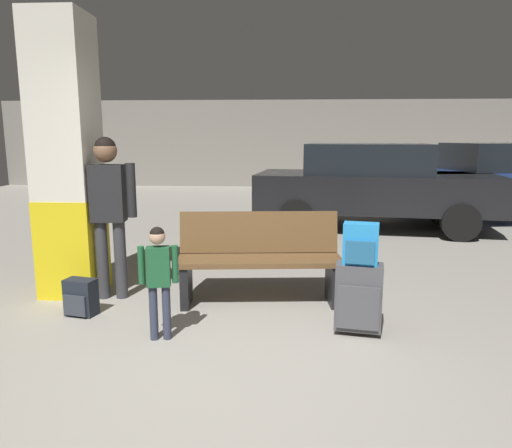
# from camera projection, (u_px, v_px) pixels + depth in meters

# --- Properties ---
(ground_plane) EXTENTS (18.00, 18.00, 0.10)m
(ground_plane) POSITION_uv_depth(u_px,v_px,m) (256.00, 250.00, 7.13)
(ground_plane) COLOR gray
(garage_back_wall) EXTENTS (18.00, 0.12, 2.80)m
(garage_back_wall) POSITION_uv_depth(u_px,v_px,m) (272.00, 144.00, 15.57)
(garage_back_wall) COLOR gray
(garage_back_wall) RESTS_ON ground_plane
(structural_pillar) EXTENTS (0.57, 0.57, 2.82)m
(structural_pillar) POSITION_uv_depth(u_px,v_px,m) (67.00, 160.00, 4.82)
(structural_pillar) COLOR yellow
(structural_pillar) RESTS_ON ground_plane
(bench) EXTENTS (1.64, 0.66, 0.89)m
(bench) POSITION_uv_depth(u_px,v_px,m) (259.00, 258.00, 4.71)
(bench) COLOR brown
(bench) RESTS_ON ground_plane
(suitcase) EXTENTS (0.41, 0.29, 0.60)m
(suitcase) POSITION_uv_depth(u_px,v_px,m) (358.00, 297.00, 3.94)
(suitcase) COLOR #4C4C51
(suitcase) RESTS_ON ground_plane
(backpack_bright) EXTENTS (0.31, 0.24, 0.34)m
(backpack_bright) POSITION_uv_depth(u_px,v_px,m) (361.00, 244.00, 3.85)
(backpack_bright) COLOR #268CD8
(backpack_bright) RESTS_ON suitcase
(child) EXTENTS (0.31, 0.18, 0.93)m
(child) POSITION_uv_depth(u_px,v_px,m) (158.00, 271.00, 3.79)
(child) COLOR #33384C
(child) RESTS_ON ground_plane
(adult) EXTENTS (0.56, 0.23, 1.63)m
(adult) POSITION_uv_depth(u_px,v_px,m) (108.00, 201.00, 4.71)
(adult) COLOR #38383D
(adult) RESTS_ON ground_plane
(backpack_dark_floor) EXTENTS (0.31, 0.24, 0.34)m
(backpack_dark_floor) POSITION_uv_depth(u_px,v_px,m) (81.00, 298.00, 4.39)
(backpack_dark_floor) COLOR #1E232D
(backpack_dark_floor) RESTS_ON ground_plane
(parked_car_near) EXTENTS (4.28, 2.21, 1.51)m
(parked_car_near) POSITION_uv_depth(u_px,v_px,m) (372.00, 184.00, 8.42)
(parked_car_near) COLOR black
(parked_car_near) RESTS_ON ground_plane
(parked_car_side) EXTENTS (4.29, 2.25, 1.51)m
(parked_car_side) POSITION_uv_depth(u_px,v_px,m) (501.00, 180.00, 9.22)
(parked_car_side) COLOR navy
(parked_car_side) RESTS_ON ground_plane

